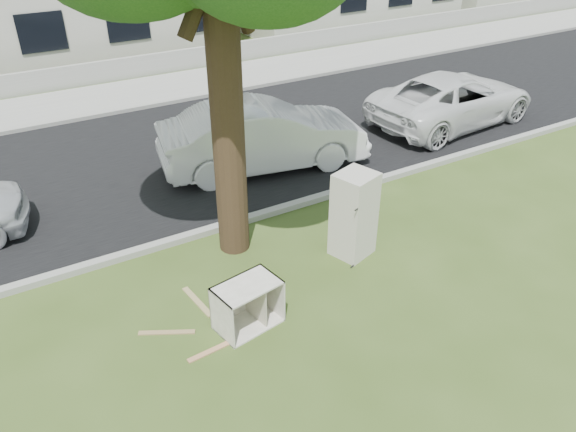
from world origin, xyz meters
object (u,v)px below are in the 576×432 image
fridge (354,215)px  cabinet (248,305)px  car_right (453,99)px  car_center (263,136)px

fridge → cabinet: fridge is taller
fridge → car_right: (5.98, 3.67, -0.10)m
fridge → car_right: fridge is taller
fridge → cabinet: bearing=179.9°
car_center → car_right: car_center is taller
fridge → car_center: bearing=68.1°
cabinet → car_center: 5.41m
fridge → cabinet: 2.61m
fridge → car_center: 3.88m
cabinet → car_right: size_ratio=0.19×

